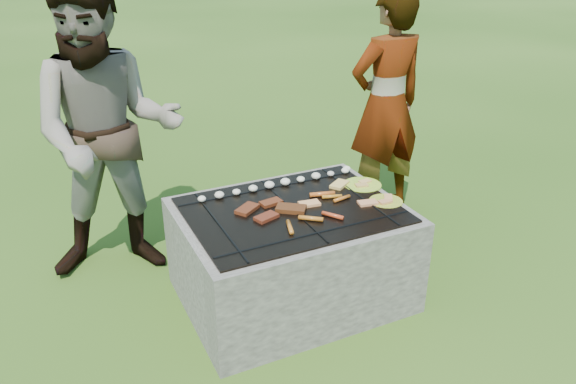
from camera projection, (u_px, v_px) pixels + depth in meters
name	position (u px, v px, depth m)	size (l,w,h in m)	color
lawn	(291.00, 295.00, 3.55)	(60.00, 60.00, 0.00)	#274A12
fire_pit	(292.00, 257.00, 3.43)	(1.30, 1.00, 0.62)	#9B9489
mushrooms	(282.00, 183.00, 3.58)	(1.08, 0.08, 0.05)	white
pork_slabs	(272.00, 209.00, 3.26)	(0.41, 0.28, 0.03)	#8F391A
sausages	(320.00, 208.00, 3.27)	(0.53, 0.39, 0.03)	orange
bread_on_grate	(337.00, 195.00, 3.44)	(0.45, 0.41, 0.02)	#F0AD7A
plate_far	(363.00, 185.00, 3.60)	(0.26, 0.26, 0.03)	#DDF83B
plate_near	(386.00, 201.00, 3.38)	(0.24, 0.24, 0.03)	gold
cook	(386.00, 105.00, 4.29)	(0.64, 0.42, 1.76)	gray
bystander	(108.00, 134.00, 3.44)	(0.93, 0.73, 1.92)	#A39388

